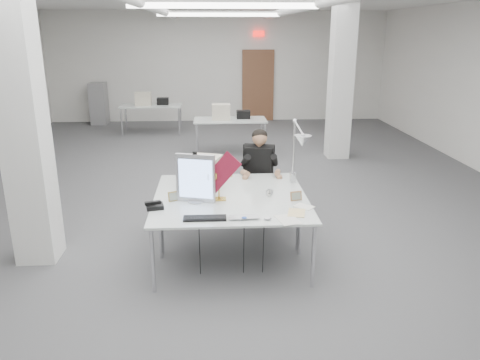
% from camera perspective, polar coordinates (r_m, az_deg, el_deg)
% --- Properties ---
extents(room_shell, '(10.04, 14.04, 3.24)m').
position_cam_1_polar(room_shell, '(7.47, -1.64, 10.54)').
color(room_shell, '#4B4B4D').
rests_on(room_shell, ground).
extents(desk_main, '(1.80, 0.90, 0.02)m').
position_cam_1_polar(desk_main, '(5.14, -0.98, -3.81)').
color(desk_main, silver).
rests_on(desk_main, room_shell).
extents(desk_second, '(1.80, 0.90, 0.02)m').
position_cam_1_polar(desk_second, '(5.99, -1.36, -0.65)').
color(desk_second, silver).
rests_on(desk_second, room_shell).
extents(bg_desk_a, '(1.60, 0.80, 0.02)m').
position_cam_1_polar(bg_desk_a, '(10.46, -1.21, 7.33)').
color(bg_desk_a, silver).
rests_on(bg_desk_a, room_shell).
extents(bg_desk_b, '(1.60, 0.80, 0.02)m').
position_cam_1_polar(bg_desk_b, '(12.72, -10.77, 8.89)').
color(bg_desk_b, silver).
rests_on(bg_desk_b, room_shell).
extents(filing_cabinet, '(0.45, 0.55, 1.20)m').
position_cam_1_polar(filing_cabinet, '(14.46, -16.82, 8.91)').
color(filing_cabinet, gray).
rests_on(filing_cabinet, room_shell).
extents(office_chair, '(0.60, 0.60, 1.00)m').
position_cam_1_polar(office_chair, '(6.72, 2.29, -0.76)').
color(office_chair, black).
rests_on(office_chair, room_shell).
extents(seated_person, '(0.66, 0.75, 0.95)m').
position_cam_1_polar(seated_person, '(6.56, 2.38, 2.42)').
color(seated_person, black).
rests_on(seated_person, office_chair).
extents(monitor, '(0.45, 0.17, 0.56)m').
position_cam_1_polar(monitor, '(5.32, -5.44, 0.21)').
color(monitor, '#BBBCC1').
rests_on(monitor, desk_main).
extents(pennant, '(0.49, 0.17, 0.55)m').
position_cam_1_polar(pennant, '(5.26, -2.46, 0.73)').
color(pennant, maroon).
rests_on(pennant, monitor).
extents(keyboard, '(0.45, 0.15, 0.02)m').
position_cam_1_polar(keyboard, '(4.90, -4.31, -4.67)').
color(keyboard, black).
rests_on(keyboard, desk_main).
extents(laptop, '(0.33, 0.23, 0.03)m').
position_cam_1_polar(laptop, '(4.86, 0.53, -4.80)').
color(laptop, silver).
rests_on(laptop, desk_main).
extents(mouse, '(0.09, 0.08, 0.03)m').
position_cam_1_polar(mouse, '(4.88, 3.39, -4.70)').
color(mouse, silver).
rests_on(mouse, desk_main).
extents(bankers_lamp, '(0.30, 0.20, 0.31)m').
position_cam_1_polar(bankers_lamp, '(5.39, -2.59, -0.86)').
color(bankers_lamp, '#B59038').
rests_on(bankers_lamp, desk_main).
extents(desk_phone, '(0.21, 0.20, 0.05)m').
position_cam_1_polar(desk_phone, '(5.26, -10.34, -3.18)').
color(desk_phone, black).
rests_on(desk_phone, desk_main).
extents(picture_frame_left, '(0.15, 0.09, 0.11)m').
position_cam_1_polar(picture_frame_left, '(5.44, -8.02, -1.97)').
color(picture_frame_left, tan).
rests_on(picture_frame_left, desk_main).
extents(picture_frame_right, '(0.14, 0.07, 0.11)m').
position_cam_1_polar(picture_frame_right, '(5.44, 6.84, -1.93)').
color(picture_frame_right, '#B97F4F').
rests_on(picture_frame_right, desk_main).
extents(desk_clock, '(0.09, 0.06, 0.09)m').
position_cam_1_polar(desk_clock, '(5.55, 3.60, -1.50)').
color(desk_clock, '#A7A6AB').
rests_on(desk_clock, desk_main).
extents(paper_stack_a, '(0.27, 0.33, 0.01)m').
position_cam_1_polar(paper_stack_a, '(4.90, 5.84, -4.83)').
color(paper_stack_a, silver).
rests_on(paper_stack_a, desk_main).
extents(paper_stack_b, '(0.23, 0.28, 0.01)m').
position_cam_1_polar(paper_stack_b, '(5.08, 6.90, -3.98)').
color(paper_stack_b, '#EACF8C').
rests_on(paper_stack_b, desk_main).
extents(paper_stack_c, '(0.25, 0.25, 0.01)m').
position_cam_1_polar(paper_stack_c, '(5.27, 7.82, -3.23)').
color(paper_stack_c, white).
rests_on(paper_stack_c, desk_main).
extents(beige_monitor, '(0.50, 0.48, 0.38)m').
position_cam_1_polar(beige_monitor, '(5.90, -4.43, 1.07)').
color(beige_monitor, beige).
rests_on(beige_monitor, desk_second).
extents(architect_lamp, '(0.34, 0.66, 0.81)m').
position_cam_1_polar(architect_lamp, '(5.77, 6.98, 2.82)').
color(architect_lamp, '#B9B9BE').
rests_on(architect_lamp, desk_second).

